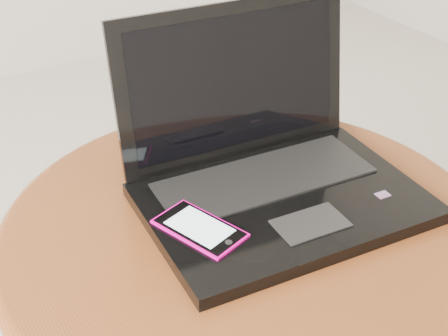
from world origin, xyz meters
TOP-DOWN VIEW (x-y plane):
  - table at (0.07, 0.06)m, footprint 0.70×0.70m
  - laptop at (0.13, 0.10)m, footprint 0.40×0.34m
  - phone_black at (0.01, 0.09)m, footprint 0.09×0.13m
  - phone_pink at (-0.01, 0.05)m, footprint 0.10×0.13m

SIDE VIEW (x-z plane):
  - table at x=0.07m, z-range 0.16..0.71m
  - phone_black at x=0.01m, z-range 0.55..0.56m
  - phone_pink at x=-0.01m, z-range 0.56..0.58m
  - laptop at x=0.13m, z-range 0.47..0.72m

